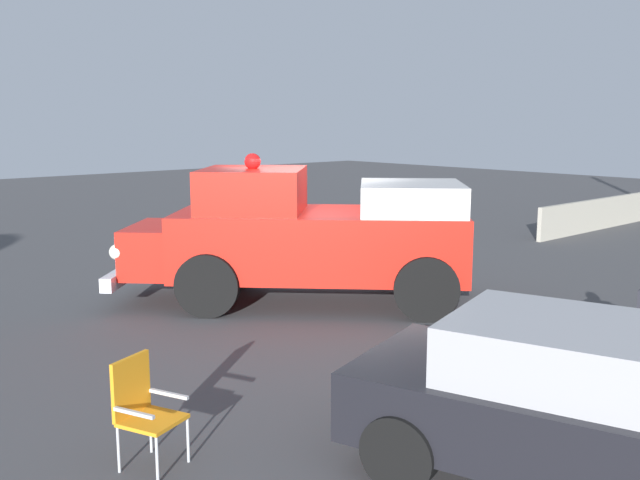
{
  "coord_description": "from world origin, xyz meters",
  "views": [
    {
      "loc": [
        8.29,
        9.49,
        3.15
      ],
      "look_at": [
        0.33,
        0.59,
        1.11
      ],
      "focal_mm": 39.54,
      "sensor_mm": 36.0,
      "label": 1
    }
  ],
  "objects_px": {
    "traffic_cone": "(191,245)",
    "vintage_fire_truck": "(306,235)",
    "lawn_chair_spare": "(142,404)",
    "lawn_chair_by_car": "(411,245)",
    "classic_hot_rod": "(604,409)"
  },
  "relations": [
    {
      "from": "traffic_cone",
      "to": "lawn_chair_spare",
      "type": "bearing_deg",
      "value": 56.0
    },
    {
      "from": "classic_hot_rod",
      "to": "traffic_cone",
      "type": "xyz_separation_m",
      "value": [
        -2.88,
        -11.29,
        -0.44
      ]
    },
    {
      "from": "lawn_chair_by_car",
      "to": "vintage_fire_truck",
      "type": "bearing_deg",
      "value": 6.93
    },
    {
      "from": "traffic_cone",
      "to": "vintage_fire_truck",
      "type": "bearing_deg",
      "value": 82.85
    },
    {
      "from": "vintage_fire_truck",
      "to": "lawn_chair_spare",
      "type": "xyz_separation_m",
      "value": [
        4.96,
        3.45,
        -0.61
      ]
    },
    {
      "from": "vintage_fire_truck",
      "to": "traffic_cone",
      "type": "relative_size",
      "value": 9.08
    },
    {
      "from": "lawn_chair_spare",
      "to": "traffic_cone",
      "type": "height_order",
      "value": "lawn_chair_spare"
    },
    {
      "from": "lawn_chair_by_car",
      "to": "lawn_chair_spare",
      "type": "distance_m",
      "value": 9.0
    },
    {
      "from": "vintage_fire_truck",
      "to": "lawn_chair_spare",
      "type": "height_order",
      "value": "vintage_fire_truck"
    },
    {
      "from": "vintage_fire_truck",
      "to": "traffic_cone",
      "type": "distance_m",
      "value": 4.91
    },
    {
      "from": "lawn_chair_by_car",
      "to": "lawn_chair_spare",
      "type": "xyz_separation_m",
      "value": [
        8.14,
        3.84,
        0.0
      ]
    },
    {
      "from": "classic_hot_rod",
      "to": "lawn_chair_spare",
      "type": "height_order",
      "value": "classic_hot_rod"
    },
    {
      "from": "traffic_cone",
      "to": "lawn_chair_by_car",
      "type": "bearing_deg",
      "value": 120.37
    },
    {
      "from": "lawn_chair_spare",
      "to": "traffic_cone",
      "type": "bearing_deg",
      "value": -124.0
    },
    {
      "from": "lawn_chair_by_car",
      "to": "lawn_chair_spare",
      "type": "height_order",
      "value": "same"
    }
  ]
}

